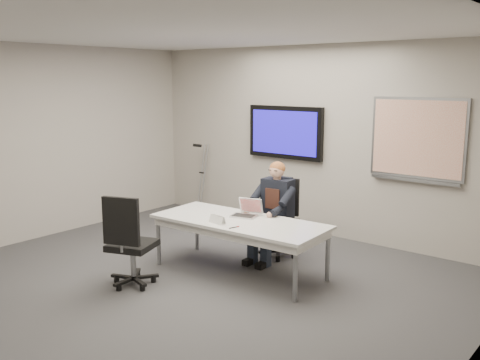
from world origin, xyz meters
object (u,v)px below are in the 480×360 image
Objects in this scene: office_chair_near at (131,258)px; seated_person at (270,222)px; office_chair_far at (280,232)px; laptop at (247,212)px; conference_table at (240,226)px.

office_chair_near is 0.84× the size of seated_person.
laptop is (-0.06, -0.62, 0.39)m from office_chair_far.
office_chair_near is (-0.69, -1.94, 0.02)m from office_chair_far.
laptop reaches higher than conference_table.
conference_table is 0.59m from seated_person.
laptop is at bearing 101.05° from conference_table.
office_chair_far reaches higher than conference_table.
seated_person reaches higher than office_chair_far.
office_chair_near is 1.51m from laptop.
office_chair_near reaches higher than laptop.
seated_person is 3.60× the size of laptop.
office_chair_far reaches higher than laptop.
laptop is at bearing -135.92° from office_chair_near.
seated_person is 0.43m from laptop.
conference_table is 2.13× the size of office_chair_far.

